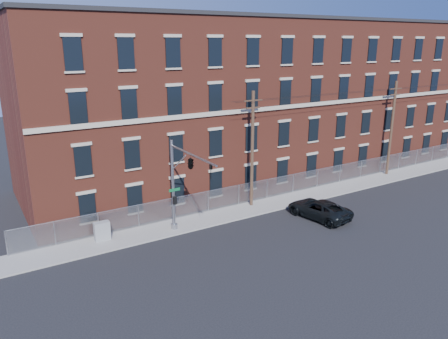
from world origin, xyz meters
TOP-DOWN VIEW (x-y plane):
  - ground at (0.00, 0.00)m, footprint 140.00×140.00m
  - sidewalk at (12.00, 5.00)m, footprint 65.00×3.00m
  - mill_building at (12.00, 13.93)m, footprint 55.30×14.32m
  - chain_link_fence at (12.00, 6.30)m, footprint 59.06×0.06m
  - traffic_signal_mast at (-6.00, 2.18)m, footprint 0.90×6.75m
  - utility_pole_near at (2.00, 5.60)m, footprint 1.80×0.28m
  - utility_pole_mid at (20.00, 5.60)m, footprint 1.80×0.28m
  - overhead_wires at (20.00, 5.60)m, footprint 40.00×0.62m
  - pickup_truck at (5.24, 0.54)m, footprint 3.37×5.79m
  - utility_cabinet at (-11.31, 5.41)m, footprint 1.13×0.58m

SIDE VIEW (x-z plane):
  - ground at x=0.00m, z-range 0.00..0.00m
  - sidewalk at x=12.00m, z-range 0.00..0.12m
  - pickup_truck at x=5.24m, z-range 0.00..1.52m
  - utility_cabinet at x=-11.31m, z-range 0.12..1.51m
  - chain_link_fence at x=12.00m, z-range 0.13..1.98m
  - utility_pole_near at x=2.00m, z-range 0.34..10.34m
  - utility_pole_mid at x=20.00m, z-range 0.34..10.34m
  - traffic_signal_mast at x=-6.00m, z-range 1.89..8.89m
  - mill_building at x=12.00m, z-range 0.00..16.30m
  - overhead_wires at x=20.00m, z-range 8.81..9.43m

